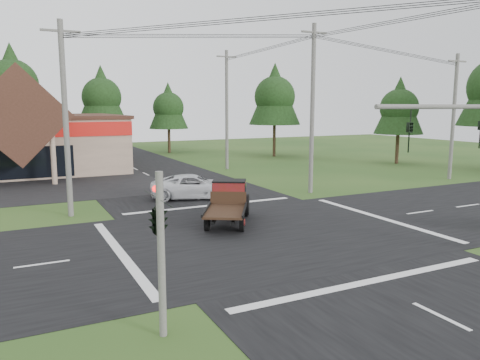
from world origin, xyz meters
TOP-DOWN VIEW (x-y plane):
  - ground at (0.00, 0.00)m, footprint 120.00×120.00m
  - road_ns at (0.00, 0.00)m, footprint 12.00×120.00m
  - road_ew at (0.00, 0.00)m, footprint 120.00×12.00m
  - traffic_signal_corner at (-7.50, -7.32)m, footprint 0.53×2.48m
  - utility_pole_nw at (-8.00, 8.00)m, footprint 2.00×0.30m
  - utility_pole_ne at (8.00, 8.00)m, footprint 2.00×0.30m
  - utility_pole_far at (22.00, 8.00)m, footprint 2.00×0.30m
  - utility_pole_n at (8.00, 22.00)m, footprint 2.00×0.30m
  - tree_row_c at (-10.00, 41.00)m, footprint 7.28×7.28m
  - tree_row_d at (0.00, 42.00)m, footprint 6.16×6.16m
  - tree_row_e at (8.00, 40.00)m, footprint 5.04×5.04m
  - tree_side_ne at (18.00, 30.00)m, footprint 6.16×6.16m
  - tree_side_e_near at (26.00, 18.00)m, footprint 5.04×5.04m
  - antique_flatbed_truck at (-0.94, 2.59)m, footprint 4.32×5.46m
  - white_pickup at (-0.07, 9.74)m, footprint 6.18×4.28m

SIDE VIEW (x-z plane):
  - ground at x=0.00m, z-range 0.00..0.00m
  - road_ns at x=0.00m, z-range 0.00..0.02m
  - road_ew at x=0.00m, z-range 0.00..0.02m
  - white_pickup at x=-0.07m, z-range 0.00..1.57m
  - antique_flatbed_truck at x=-0.94m, z-range 0.00..2.16m
  - traffic_signal_corner at x=-7.50m, z-range 1.32..5.72m
  - utility_pole_far at x=22.00m, z-range 0.14..10.34m
  - utility_pole_nw at x=-8.00m, z-range 0.14..10.64m
  - utility_pole_n at x=8.00m, z-range 0.14..11.34m
  - utility_pole_ne at x=8.00m, z-range 0.14..11.64m
  - tree_row_e at x=8.00m, z-range 1.49..10.58m
  - tree_side_e_near at x=26.00m, z-range 1.49..10.58m
  - tree_row_d at x=0.00m, z-range 1.82..12.93m
  - tree_side_ne at x=18.00m, z-range 1.82..12.93m
  - tree_row_c at x=-10.00m, z-range 2.16..15.29m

